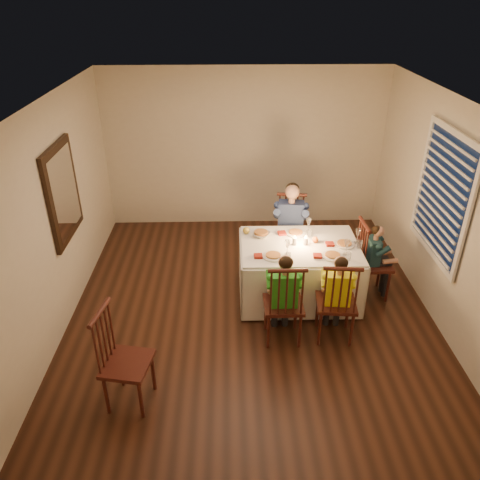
{
  "coord_description": "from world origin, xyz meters",
  "views": [
    {
      "loc": [
        -0.27,
        -4.84,
        3.66
      ],
      "look_at": [
        -0.14,
        0.15,
        0.92
      ],
      "focal_mm": 35.0,
      "sensor_mm": 36.0,
      "label": 1
    }
  ],
  "objects_px": {
    "child_yellow": "(332,335)",
    "adult": "(288,265)",
    "chair_adult": "(288,265)",
    "chair_near_left": "(282,337)",
    "child_green": "(282,337)",
    "chair_near_right": "(332,335)",
    "chair_extra": "(133,400)",
    "child_teal": "(369,294)",
    "serving_bowl": "(261,234)",
    "chair_end": "(369,294)",
    "dining_table": "(299,260)"
  },
  "relations": [
    {
      "from": "chair_near_right",
      "to": "chair_extra",
      "type": "relative_size",
      "value": 0.98
    },
    {
      "from": "dining_table",
      "to": "chair_extra",
      "type": "xyz_separation_m",
      "value": [
        -1.87,
        -1.72,
        -0.56
      ]
    },
    {
      "from": "chair_adult",
      "to": "child_teal",
      "type": "relative_size",
      "value": 1.05
    },
    {
      "from": "chair_near_left",
      "to": "serving_bowl",
      "type": "relative_size",
      "value": 4.78
    },
    {
      "from": "chair_extra",
      "to": "serving_bowl",
      "type": "xyz_separation_m",
      "value": [
        1.4,
        1.96,
        0.81
      ]
    },
    {
      "from": "chair_near_left",
      "to": "chair_end",
      "type": "distance_m",
      "value": 1.52
    },
    {
      "from": "chair_adult",
      "to": "chair_near_right",
      "type": "xyz_separation_m",
      "value": [
        0.34,
        -1.59,
        0.0
      ]
    },
    {
      "from": "child_yellow",
      "to": "chair_near_right",
      "type": "bearing_deg",
      "value": 5.47
    },
    {
      "from": "child_green",
      "to": "child_teal",
      "type": "height_order",
      "value": "child_green"
    },
    {
      "from": "chair_end",
      "to": "adult",
      "type": "distance_m",
      "value": 1.25
    },
    {
      "from": "dining_table",
      "to": "chair_near_left",
      "type": "distance_m",
      "value": 1.03
    },
    {
      "from": "adult",
      "to": "child_teal",
      "type": "bearing_deg",
      "value": -29.47
    },
    {
      "from": "chair_adult",
      "to": "chair_end",
      "type": "distance_m",
      "value": 1.25
    },
    {
      "from": "chair_near_left",
      "to": "child_yellow",
      "type": "distance_m",
      "value": 0.6
    },
    {
      "from": "chair_extra",
      "to": "child_green",
      "type": "xyz_separation_m",
      "value": [
        1.59,
        0.9,
        0.0
      ]
    },
    {
      "from": "chair_extra",
      "to": "adult",
      "type": "height_order",
      "value": "adult"
    },
    {
      "from": "adult",
      "to": "chair_near_left",
      "type": "bearing_deg",
      "value": -91.61
    },
    {
      "from": "chair_near_right",
      "to": "serving_bowl",
      "type": "xyz_separation_m",
      "value": [
        -0.79,
        1.04,
        0.81
      ]
    },
    {
      "from": "chair_adult",
      "to": "adult",
      "type": "bearing_deg",
      "value": 0.0
    },
    {
      "from": "chair_extra",
      "to": "child_teal",
      "type": "xyz_separation_m",
      "value": [
        2.85,
        1.75,
        0.0
      ]
    },
    {
      "from": "chair_end",
      "to": "chair_near_right",
      "type": "bearing_deg",
      "value": 139.76
    },
    {
      "from": "chair_adult",
      "to": "chair_extra",
      "type": "bearing_deg",
      "value": -118.66
    },
    {
      "from": "child_yellow",
      "to": "chair_extra",
      "type": "bearing_deg",
      "value": 28.25
    },
    {
      "from": "chair_extra",
      "to": "child_green",
      "type": "bearing_deg",
      "value": -49.76
    },
    {
      "from": "chair_adult",
      "to": "chair_near_left",
      "type": "relative_size",
      "value": 1.0
    },
    {
      "from": "chair_end",
      "to": "adult",
      "type": "xyz_separation_m",
      "value": [
        -1.0,
        0.76,
        0.0
      ]
    },
    {
      "from": "dining_table",
      "to": "chair_near_left",
      "type": "xyz_separation_m",
      "value": [
        -0.29,
        -0.82,
        -0.56
      ]
    },
    {
      "from": "chair_adult",
      "to": "serving_bowl",
      "type": "xyz_separation_m",
      "value": [
        -0.46,
        -0.55,
        0.81
      ]
    },
    {
      "from": "adult",
      "to": "child_green",
      "type": "bearing_deg",
      "value": -91.61
    },
    {
      "from": "chair_extra",
      "to": "child_green",
      "type": "distance_m",
      "value": 1.83
    },
    {
      "from": "dining_table",
      "to": "chair_adult",
      "type": "bearing_deg",
      "value": 91.78
    },
    {
      "from": "serving_bowl",
      "to": "dining_table",
      "type": "bearing_deg",
      "value": -26.41
    },
    {
      "from": "chair_extra",
      "to": "child_green",
      "type": "relative_size",
      "value": 0.97
    },
    {
      "from": "chair_near_left",
      "to": "child_green",
      "type": "height_order",
      "value": "child_green"
    },
    {
      "from": "chair_near_right",
      "to": "child_green",
      "type": "bearing_deg",
      "value": 7.0
    },
    {
      "from": "child_yellow",
      "to": "adult",
      "type": "bearing_deg",
      "value": -72.56
    },
    {
      "from": "chair_adult",
      "to": "chair_near_right",
      "type": "height_order",
      "value": "same"
    },
    {
      "from": "chair_extra",
      "to": "child_green",
      "type": "height_order",
      "value": "child_green"
    },
    {
      "from": "chair_near_right",
      "to": "child_teal",
      "type": "xyz_separation_m",
      "value": [
        0.66,
        0.83,
        0.0
      ]
    },
    {
      "from": "dining_table",
      "to": "child_teal",
      "type": "height_order",
      "value": "dining_table"
    },
    {
      "from": "adult",
      "to": "child_yellow",
      "type": "distance_m",
      "value": 1.63
    },
    {
      "from": "child_yellow",
      "to": "child_teal",
      "type": "relative_size",
      "value": 1.07
    },
    {
      "from": "dining_table",
      "to": "chair_near_right",
      "type": "bearing_deg",
      "value": -68.12
    },
    {
      "from": "child_green",
      "to": "serving_bowl",
      "type": "relative_size",
      "value": 5.01
    },
    {
      "from": "chair_end",
      "to": "child_yellow",
      "type": "relative_size",
      "value": 0.98
    },
    {
      "from": "chair_adult",
      "to": "child_teal",
      "type": "distance_m",
      "value": 1.25
    },
    {
      "from": "chair_extra",
      "to": "child_yellow",
      "type": "xyz_separation_m",
      "value": [
        2.19,
        0.92,
        0.0
      ]
    },
    {
      "from": "serving_bowl",
      "to": "chair_near_left",
      "type": "bearing_deg",
      "value": -79.77
    },
    {
      "from": "chair_near_right",
      "to": "child_teal",
      "type": "distance_m",
      "value": 1.06
    },
    {
      "from": "serving_bowl",
      "to": "child_yellow",
      "type": "bearing_deg",
      "value": -52.67
    }
  ]
}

